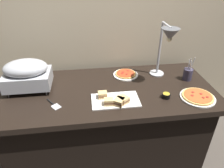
% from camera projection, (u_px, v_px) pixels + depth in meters
% --- Properties ---
extents(ground_plane, '(8.00, 8.00, 0.00)m').
position_uv_depth(ground_plane, '(107.00, 149.00, 2.21)').
color(ground_plane, '#4C443D').
extents(back_wall, '(4.40, 0.04, 2.40)m').
position_uv_depth(back_wall, '(100.00, 24.00, 2.01)').
color(back_wall, '#C6B593').
rests_on(back_wall, ground_plane).
extents(buffet_table, '(1.90, 0.84, 0.76)m').
position_uv_depth(buffet_table, '(107.00, 122.00, 2.01)').
color(buffet_table, black).
rests_on(buffet_table, ground_plane).
extents(chafing_dish, '(0.38, 0.27, 0.28)m').
position_uv_depth(chafing_dish, '(27.00, 74.00, 1.74)').
color(chafing_dish, '#B7BABF').
rests_on(chafing_dish, buffet_table).
extents(heat_lamp, '(0.15, 0.33, 0.52)m').
position_uv_depth(heat_lamp, '(167.00, 40.00, 1.72)').
color(heat_lamp, '#B7BABF').
rests_on(heat_lamp, buffet_table).
extents(pizza_plate_front, '(0.28, 0.28, 0.03)m').
position_uv_depth(pizza_plate_front, '(198.00, 97.00, 1.69)').
color(pizza_plate_front, white).
rests_on(pizza_plate_front, buffet_table).
extents(pizza_plate_center, '(0.24, 0.24, 0.03)m').
position_uv_depth(pizza_plate_center, '(126.00, 74.00, 2.03)').
color(pizza_plate_center, white).
rests_on(pizza_plate_center, buffet_table).
extents(sandwich_platter, '(0.38, 0.23, 0.06)m').
position_uv_depth(sandwich_platter, '(115.00, 100.00, 1.64)').
color(sandwich_platter, white).
rests_on(sandwich_platter, buffet_table).
extents(sauce_cup_near, '(0.07, 0.07, 0.04)m').
position_uv_depth(sauce_cup_near, '(166.00, 95.00, 1.70)').
color(sauce_cup_near, black).
rests_on(sauce_cup_near, buffet_table).
extents(utensil_holder, '(0.08, 0.08, 0.23)m').
position_uv_depth(utensil_holder, '(188.00, 74.00, 1.93)').
color(utensil_holder, '#383347').
rests_on(utensil_holder, buffet_table).
extents(serving_spatula, '(0.13, 0.16, 0.01)m').
position_uv_depth(serving_spatula, '(53.00, 104.00, 1.62)').
color(serving_spatula, '#B7BABF').
rests_on(serving_spatula, buffet_table).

